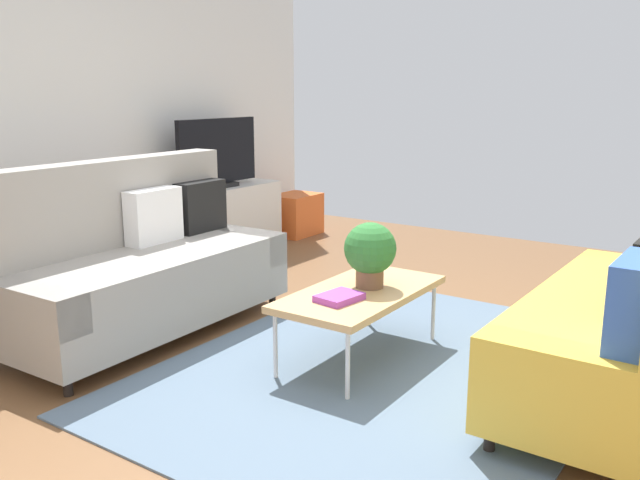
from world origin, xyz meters
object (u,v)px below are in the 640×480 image
object	(u,v)px
coffee_table	(360,295)
vase_0	(167,185)
bottle_0	(189,185)
bottle_2	(207,181)
table_book_0	(339,297)
bottle_1	(199,183)
storage_trunk	(295,214)
tv_console	(218,220)
couch_beige	(140,264)
couch_green	(640,319)
potted_plant	(370,251)
tv	(218,154)

from	to	relation	value
coffee_table	vase_0	xyz separation A→B (m)	(0.87, 2.50, 0.33)
bottle_0	bottle_2	size ratio (longest dim) A/B	0.86
table_book_0	bottle_1	distance (m)	2.81
storage_trunk	vase_0	world-z (taller)	vase_0
tv_console	vase_0	xyz separation A→B (m)	(-0.58, 0.05, 0.40)
couch_beige	couch_green	bearing A→B (deg)	101.85
couch_green	bottle_1	size ratio (longest dim) A/B	12.63
potted_plant	table_book_0	size ratio (longest dim) A/B	1.59
couch_green	vase_0	xyz separation A→B (m)	(0.59, 3.92, 0.27)
tv	potted_plant	distance (m)	2.82
coffee_table	tv_console	size ratio (longest dim) A/B	0.79
vase_0	couch_green	bearing A→B (deg)	-98.53
couch_beige	couch_green	distance (m)	2.92
couch_beige	potted_plant	world-z (taller)	couch_beige
storage_trunk	vase_0	distance (m)	1.76
table_book_0	vase_0	bearing A→B (deg)	66.22
couch_green	potted_plant	world-z (taller)	couch_green
couch_beige	couch_green	world-z (taller)	same
table_book_0	bottle_2	xyz separation A→B (m)	(1.51, 2.42, 0.29)
coffee_table	tv_console	world-z (taller)	tv_console
coffee_table	tv	size ratio (longest dim) A/B	1.10
coffee_table	bottle_1	world-z (taller)	bottle_1
potted_plant	bottle_0	world-z (taller)	potted_plant
tv_console	bottle_1	bearing A→B (deg)	-171.98
vase_0	coffee_table	bearing A→B (deg)	-109.17
couch_beige	tv_console	distance (m)	2.11
couch_green	bottle_2	distance (m)	3.97
couch_beige	tv	xyz separation A→B (m)	(1.83, 1.01, 0.51)
coffee_table	bottle_1	distance (m)	2.70
tv_console	storage_trunk	bearing A→B (deg)	-5.19
tv_console	bottle_1	size ratio (longest dim) A/B	9.25
storage_trunk	vase_0	size ratio (longest dim) A/B	3.23
bottle_2	bottle_1	bearing A→B (deg)	180.00
vase_0	tv	bearing A→B (deg)	-6.88
couch_beige	potted_plant	size ratio (longest dim) A/B	5.04
storage_trunk	bottle_0	xyz separation A→B (m)	(-1.50, 0.06, 0.49)
potted_plant	coffee_table	bearing A→B (deg)	171.41
couch_beige	tv_console	world-z (taller)	couch_beige
tv	vase_0	distance (m)	0.63
tv_console	vase_0	size ratio (longest dim) A/B	8.70
couch_green	bottle_2	world-z (taller)	couch_green
vase_0	bottle_2	bearing A→B (deg)	-12.64
tv_console	bottle_1	distance (m)	0.49
potted_plant	bottle_0	xyz separation A→B (m)	(0.97, 2.43, 0.08)
vase_0	potted_plant	bearing A→B (deg)	-107.43
tv_console	table_book_0	world-z (taller)	tv_console
potted_plant	vase_0	xyz separation A→B (m)	(0.79, 2.52, 0.09)
couch_green	bottle_1	distance (m)	3.94
couch_beige	storage_trunk	size ratio (longest dim) A/B	3.69
storage_trunk	bottle_1	distance (m)	1.47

